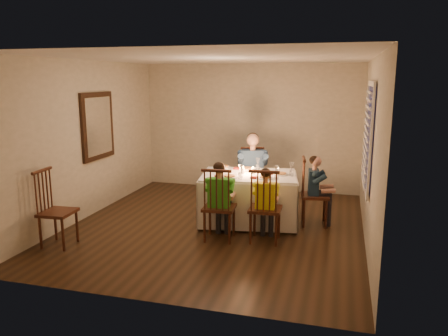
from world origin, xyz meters
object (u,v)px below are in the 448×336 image
(chair_near_right, at_px, (265,241))
(child_green, at_px, (219,239))
(chair_extra, at_px, (60,245))
(serving_bowl, at_px, (224,168))
(chair_end, at_px, (314,224))
(child_yellow, at_px, (265,241))
(adult, at_px, (252,208))
(chair_near_left, at_px, (219,239))
(dining_table, at_px, (249,188))
(child_teal, at_px, (314,224))
(chair_adult, at_px, (252,208))

(chair_near_right, distance_m, child_green, 0.66)
(chair_extra, relative_size, serving_bowl, 5.39)
(chair_end, bearing_deg, chair_extra, 111.29)
(chair_extra, bearing_deg, child_yellow, -75.24)
(adult, distance_m, child_yellow, 1.65)
(chair_extra, distance_m, adult, 3.35)
(chair_near_right, distance_m, adult, 1.65)
(chair_near_left, xyz_separation_m, child_yellow, (0.65, 0.10, 0.00))
(dining_table, xyz_separation_m, adult, (-0.10, 0.78, -0.57))
(chair_near_left, relative_size, chair_extra, 1.00)
(chair_near_left, bearing_deg, chair_near_right, -174.92)
(chair_near_right, height_order, adult, adult)
(chair_extra, height_order, adult, adult)
(adult, bearing_deg, chair_near_left, -108.12)
(child_teal, bearing_deg, child_green, 121.50)
(child_teal, bearing_deg, dining_table, 90.74)
(dining_table, bearing_deg, child_yellow, -71.21)
(dining_table, xyz_separation_m, chair_end, (1.04, 0.15, -0.57))
(dining_table, distance_m, chair_adult, 0.97)
(child_yellow, height_order, serving_bowl, serving_bowl)
(dining_table, distance_m, chair_near_right, 1.05)
(chair_extra, relative_size, child_teal, 0.98)
(chair_adult, bearing_deg, child_teal, -42.30)
(dining_table, bearing_deg, serving_bowl, 144.54)
(chair_near_left, xyz_separation_m, serving_bowl, (-0.25, 1.14, 0.82))
(child_yellow, xyz_separation_m, child_teal, (0.63, 0.94, 0.00))
(dining_table, relative_size, serving_bowl, 8.30)
(adult, xyz_separation_m, child_teal, (1.15, -0.63, 0.00))
(chair_near_left, xyz_separation_m, adult, (0.14, 1.67, 0.00))
(chair_end, relative_size, child_yellow, 1.00)
(dining_table, height_order, child_yellow, dining_table)
(child_green, xyz_separation_m, child_yellow, (0.65, 0.10, 0.00))
(chair_near_left, xyz_separation_m, child_teal, (1.28, 1.04, 0.00))
(dining_table, xyz_separation_m, child_yellow, (0.41, -0.79, -0.57))
(chair_near_left, distance_m, chair_near_right, 0.66)
(chair_adult, height_order, child_green, child_green)
(serving_bowl, bearing_deg, child_teal, -3.69)
(chair_adult, xyz_separation_m, child_green, (-0.14, -1.67, 0.00))
(adult, xyz_separation_m, child_yellow, (0.51, -1.57, 0.00))
(chair_near_left, relative_size, serving_bowl, 5.37)
(chair_near_left, height_order, chair_near_right, same)
(dining_table, bearing_deg, chair_end, -0.52)
(chair_near_right, relative_size, child_yellow, 1.00)
(chair_adult, bearing_deg, chair_end, -42.30)
(adult, bearing_deg, dining_table, -95.79)
(chair_extra, distance_m, serving_bowl, 2.82)
(chair_end, bearing_deg, child_teal, -0.00)
(chair_end, height_order, serving_bowl, serving_bowl)
(child_yellow, bearing_deg, chair_extra, 16.79)
(serving_bowl, bearing_deg, chair_extra, -133.42)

